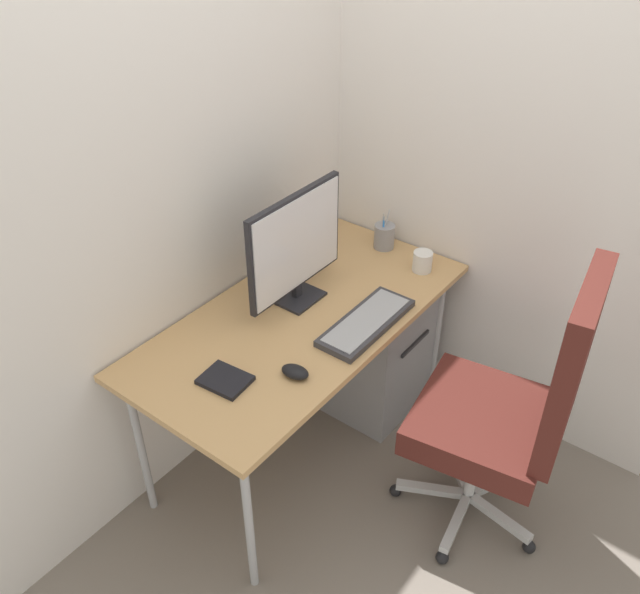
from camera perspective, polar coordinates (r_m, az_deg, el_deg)
name	(u,v)px	position (r m, az deg, el deg)	size (l,w,h in m)	color
ground_plane	(305,442)	(3.02, -1.33, -12.37)	(8.00, 8.00, 0.00)	slate
wall_back	(216,118)	(2.44, -8.94, 14.92)	(2.79, 0.04, 2.80)	white
wall_side_right	(461,96)	(2.68, 12.02, 16.50)	(0.04, 2.07, 2.80)	white
desk	(302,324)	(2.57, -1.53, -2.34)	(1.41, 0.69, 0.71)	tan
office_chair	(515,406)	(2.42, 16.38, -8.98)	(0.59, 0.59, 1.15)	black
filing_cabinet	(362,342)	(3.05, 3.61, -3.84)	(0.44, 0.54, 0.62)	gray
monitor	(296,246)	(2.50, -2.07, 4.42)	(0.51, 0.14, 0.45)	black
keyboard	(366,322)	(2.48, 4.00, -2.19)	(0.44, 0.17, 0.03)	#333338
mouse	(295,372)	(2.26, -2.15, -6.43)	(0.06, 0.10, 0.04)	black
pen_holder	(384,236)	(2.94, 5.54, 5.23)	(0.09, 0.09, 0.18)	gray
notebook	(225,380)	(2.27, -8.15, -7.06)	(0.13, 0.16, 0.02)	black
coffee_mug	(423,261)	(2.81, 8.80, 3.06)	(0.12, 0.08, 0.09)	white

